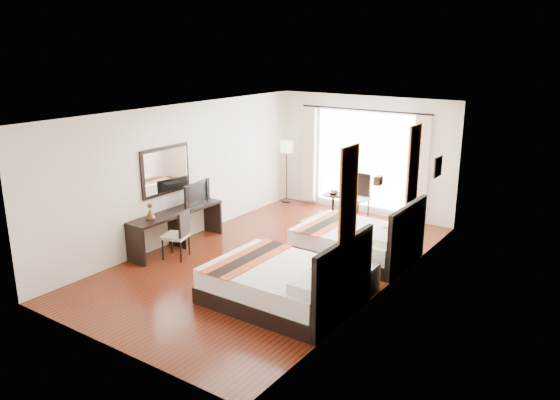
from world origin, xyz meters
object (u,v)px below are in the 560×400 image
Objects in this scene: side_table at (333,205)px; fruit_bowl at (334,193)px; bed_far at (358,241)px; table_lamp at (365,247)px; nightstand at (363,279)px; desk_chair at (177,243)px; bed_near at (285,283)px; window_chair at (356,205)px; floor_lamp at (287,151)px; console_desk at (177,229)px; television at (194,193)px; vase at (358,262)px.

fruit_bowl is (0.01, -0.01, 0.30)m from side_table.
bed_far reaches higher than table_lamp.
nightstand is 0.51× the size of desk_chair.
bed_near reaches higher than window_chair.
nightstand is 5.58m from floor_lamp.
console_desk is at bearing -89.85° from floor_lamp.
console_desk is 1.39× the size of floor_lamp.
console_desk is (-3.23, -1.58, 0.07)m from bed_far.
nightstand is 4.12m from fruit_bowl.
vase is at bearing -105.97° from television.
bed_near is 1.46m from table_lamp.
vase is at bearing 35.38° from window_chair.
table_lamp is 2.62× the size of vase.
floor_lamp reaches higher than desk_chair.
table_lamp is 3.67m from desk_chair.
bed_near is at bearing -14.51° from console_desk.
television is 3.46m from fruit_bowl.
fruit_bowl is at bearing -36.87° from television.
floor_lamp reaches higher than television.
bed_near reaches higher than side_table.
desk_chair reaches higher than vase.
bed_far is 2.01× the size of window_chair.
television is at bearing -85.20° from desk_chair.
table_lamp is at bearing -59.48° from bed_far.
side_table is at bearing 126.51° from table_lamp.
bed_near is 1.43× the size of floor_lamp.
bed_far is 4.43× the size of nightstand.
fruit_bowl is at bearing -33.87° from side_table.
vase is 4.06m from window_chair.
fruit_bowl is (1.58, 3.55, 0.19)m from console_desk.
side_table is (1.58, -0.39, -1.07)m from floor_lamp.
bed_near is 15.50× the size of vase.
television is 1.23m from desk_chair.
bed_far reaches higher than console_desk.
desk_chair reaches higher than console_desk.
bed_far is at bearing -36.14° from floor_lamp.
bed_near reaches higher than vase.
floor_lamp is (-3.18, 4.77, 1.01)m from bed_near.
bed_far is (0.06, 2.40, -0.02)m from bed_near.
bed_far reaches higher than window_chair.
nightstand is 0.22× the size of console_desk.
floor_lamp is at bearing -102.79° from desk_chair.
television is 0.93× the size of desk_chair.
bed_near is 5.82m from floor_lamp.
floor_lamp is (-3.98, 3.88, 0.77)m from vase.
side_table reaches higher than nightstand.
console_desk is 2.34× the size of desk_chair.
window_chair is at bearing 117.04° from vase.
desk_chair reaches higher than table_lamp.
bed_far is 0.97× the size of console_desk.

